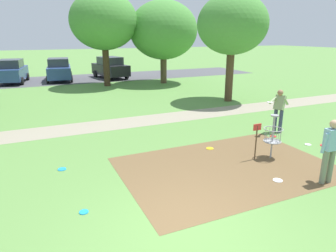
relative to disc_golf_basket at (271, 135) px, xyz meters
name	(u,v)px	position (x,y,z in m)	size (l,w,h in m)	color
ground_plane	(188,230)	(-4.05, -2.20, -0.75)	(160.00, 160.00, 0.00)	#5B8942
dirt_tee_pad	(227,167)	(-1.61, -0.05, -0.75)	(6.06, 4.19, 0.01)	brown
disc_golf_basket	(271,135)	(0.00, 0.00, 0.00)	(0.98, 0.58, 1.39)	#9E9EA3
player_foreground_watching	(330,148)	(0.16, -1.90, 0.21)	(0.48, 0.41, 1.71)	slate
player_throwing	(279,108)	(2.10, 1.89, 0.23)	(1.17, 0.49, 1.71)	#384260
frisbee_near_basket	(62,169)	(-6.03, 1.78, -0.74)	(0.24, 0.24, 0.02)	#1E93DB
frisbee_by_tee	(278,180)	(-0.88, -1.31, -0.74)	(0.25, 0.25, 0.02)	white
frisbee_mid_grass	(210,148)	(-1.27, 1.44, -0.74)	(0.25, 0.25, 0.02)	gold
frisbee_far_left	(273,136)	(1.60, 1.54, -0.74)	(0.23, 0.23, 0.02)	red
frisbee_far_right	(84,212)	(-5.83, -0.71, -0.74)	(0.20, 0.20, 0.02)	#1E93DB
frisbee_scattered_a	(308,145)	(2.08, 0.34, -0.74)	(0.22, 0.22, 0.02)	white
tree_near_left	(232,25)	(3.83, 7.63, 3.47)	(3.85, 3.85, 5.89)	#4C3823
tree_near_right	(104,21)	(-1.31, 15.89, 3.87)	(4.80, 4.80, 6.69)	#422D1E
tree_mid_left	(163,30)	(3.12, 15.42, 3.26)	(5.16, 5.16, 6.23)	brown
parking_lot_strip	(63,80)	(-4.05, 20.63, -0.75)	(36.00, 6.00, 0.01)	#4C4C51
parked_car_leftmost	(12,71)	(-7.84, 20.41, 0.17)	(2.46, 4.43, 1.84)	#2D4784
parked_car_center_left	(59,70)	(-4.28, 20.14, 0.17)	(2.31, 4.37, 1.84)	#2D4784
parked_car_center_right	(110,68)	(-0.02, 19.95, 0.17)	(2.56, 4.46, 1.84)	black
gravel_path	(101,126)	(-4.05, 5.67, -0.75)	(40.00, 1.67, 0.00)	gray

